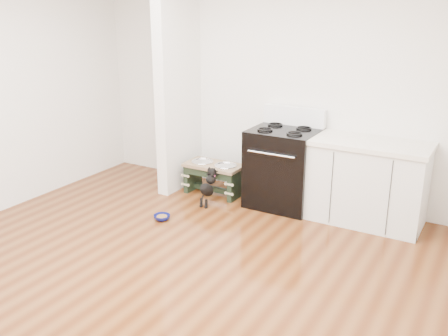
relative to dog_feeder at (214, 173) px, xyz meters
The scene contains 8 objects.
ground 2.17m from the dog_feeder, 72.68° to the right, with size 5.00×5.00×0.00m, color #4A220D.
room_shell 2.53m from the dog_feeder, 72.68° to the right, with size 5.00×5.00×5.00m.
partition_wall 1.20m from the dog_feeder, behind, with size 0.15×0.80×2.70m, color silver.
oven_range 0.92m from the dog_feeder, ahead, with size 0.76×0.69×1.14m.
cabinet_run 1.88m from the dog_feeder, ahead, with size 1.24×0.64×0.91m.
dog_feeder is the anchor object (origin of this frame).
puppy 0.36m from the dog_feeder, 68.85° to the right, with size 0.13×0.37×0.44m.
floor_bowl 1.01m from the dog_feeder, 94.87° to the right, with size 0.22×0.22×0.06m.
Camera 1 is at (2.43, -2.98, 2.29)m, focal length 40.00 mm.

